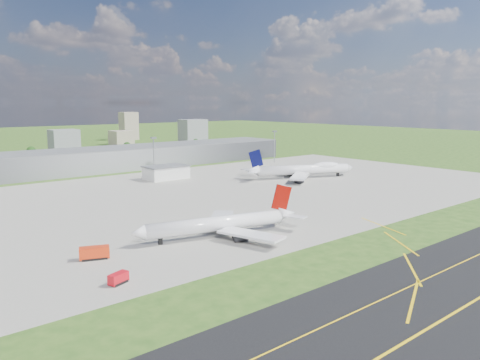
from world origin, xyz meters
TOP-DOWN VIEW (x-y plane):
  - ground at (0.00, 150.00)m, footprint 1400.00×1400.00m
  - apron at (10.00, 40.00)m, footprint 360.00×190.00m
  - terminal at (0.00, 165.00)m, footprint 300.00×42.00m
  - ops_building at (10.00, 100.00)m, footprint 26.00×16.00m
  - mast_center at (10.00, 115.00)m, footprint 3.50×2.00m
  - mast_east at (120.00, 115.00)m, footprint 3.50×2.00m
  - airliner_red_twin at (-42.15, -25.78)m, footprint 63.18×48.41m
  - airliner_blue_quad at (80.02, 46.65)m, footprint 70.28×53.36m
  - fire_truck at (-88.03, -20.53)m, footprint 9.59×6.46m
  - crash_tender at (-91.23, -43.94)m, footprint 6.16×4.20m
  - tug_yellow at (-6.68, -15.65)m, footprint 3.46×2.56m
  - van_white_near at (40.38, 25.13)m, footprint 3.57×5.13m
  - van_white_far at (107.17, 38.44)m, footprint 4.86×2.42m
  - bldg_c at (20.00, 310.00)m, footprint 26.00×20.00m
  - bldg_ce at (100.00, 350.00)m, footprint 22.00×24.00m
  - bldg_e at (180.00, 320.00)m, footprint 30.00×22.00m
  - bldg_tall_e at (140.00, 410.00)m, footprint 20.00×18.00m
  - tree_c at (-20.00, 280.00)m, footprint 8.10×8.10m
  - tree_e at (70.00, 275.00)m, footprint 7.65×7.65m
  - tree_far_e at (160.00, 285.00)m, footprint 6.30×6.30m

SIDE VIEW (x-z plane):
  - ground at x=0.00m, z-range 0.00..0.00m
  - apron at x=10.00m, z-range 0.00..0.08m
  - tug_yellow at x=-6.68m, z-range 0.05..1.63m
  - van_white_near at x=40.38m, z-range 0.02..2.43m
  - van_white_far at x=107.17m, z-range 0.01..2.51m
  - crash_tender at x=-91.23m, z-range 0.00..3.00m
  - fire_truck at x=-88.03m, z-range -0.01..3.93m
  - ops_building at x=10.00m, z-range 0.00..8.00m
  - tree_far_e at x=160.00m, z-range 0.68..8.38m
  - airliner_red_twin at x=-42.15m, z-range -4.10..13.45m
  - airliner_blue_quad at x=80.02m, z-range -4.31..15.11m
  - tree_e at x=70.00m, z-range 0.84..10.19m
  - tree_c at x=-20.00m, z-range 0.89..10.79m
  - terminal at x=0.00m, z-range 0.00..15.00m
  - bldg_ce at x=100.00m, z-range 0.00..16.00m
  - bldg_c at x=20.00m, z-range 0.00..22.00m
  - bldg_e at x=180.00m, z-range 0.00..28.00m
  - mast_center at x=10.00m, z-range 4.76..30.66m
  - mast_east at x=120.00m, z-range 4.76..30.66m
  - bldg_tall_e at x=140.00m, z-range 0.00..36.00m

